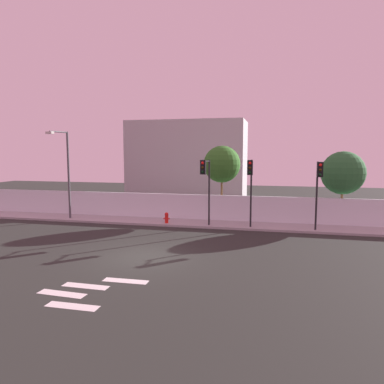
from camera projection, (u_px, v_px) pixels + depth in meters
name	position (u px, v px, depth m)	size (l,w,h in m)	color
ground_plane	(143.00, 257.00, 17.16)	(80.00, 80.00, 0.00)	#252824
sidewalk	(185.00, 223.00, 25.09)	(36.00, 2.40, 0.15)	#A0A0A0
perimeter_wall	(190.00, 207.00, 26.24)	(36.00, 0.18, 1.80)	silver
crosswalk_marking	(88.00, 291.00, 12.87)	(3.49, 3.01, 0.01)	silver
traffic_light_left	(250.00, 179.00, 22.33)	(0.34, 1.64, 4.38)	black
traffic_light_center	(206.00, 178.00, 22.97)	(0.38, 1.64, 4.37)	black
traffic_light_right	(319.00, 181.00, 21.61)	(0.35, 1.28, 4.28)	black
street_lamp_curbside	(66.00, 167.00, 26.01)	(0.80, 1.77, 6.35)	#4C4C51
fire_hydrant	(167.00, 217.00, 24.65)	(0.44, 0.26, 0.74)	red
roadside_tree_leftmost	(222.00, 164.00, 26.42)	(2.73, 2.73, 5.50)	brown
roadside_tree_midleft	(343.00, 173.00, 24.58)	(2.97, 2.97, 5.09)	brown
low_building_distant	(188.00, 160.00, 40.26)	(12.84, 6.00, 8.47)	#B0B0B0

